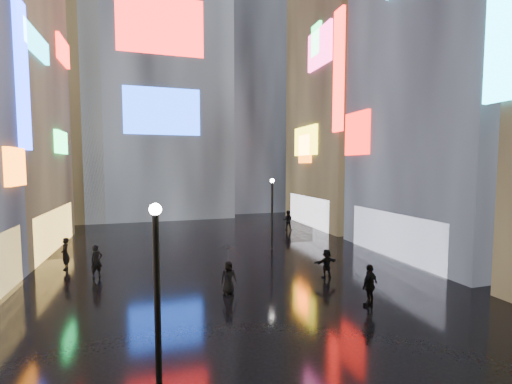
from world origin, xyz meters
name	(u,v)px	position (x,y,z in m)	size (l,w,h in m)	color
ground	(221,259)	(0.00, 20.00, 0.00)	(140.00, 140.00, 0.00)	black
building_right_mid	(460,35)	(15.98, 17.01, 14.99)	(10.28, 13.70, 30.00)	black
building_right_far	(352,90)	(15.98, 30.00, 13.98)	(10.28, 12.00, 28.00)	black
tower_main	(159,47)	(-3.00, 43.97, 21.01)	(16.00, 14.20, 42.00)	black
tower_flank_right	(247,89)	(9.00, 46.00, 17.00)	(12.00, 12.00, 34.00)	black
tower_flank_left	(60,105)	(-14.00, 42.00, 13.00)	(10.00, 10.00, 26.00)	black
lamp_near	(157,294)	(-4.15, 6.77, 2.94)	(0.30, 0.30, 5.20)	black
lamp_far	(272,210)	(4.08, 21.38, 2.94)	(0.30, 0.30, 5.20)	black
pedestrian_3	(370,285)	(4.75, 10.60, 0.93)	(1.09, 0.45, 1.85)	black
pedestrian_4	(229,277)	(-0.81, 13.85, 0.78)	(0.76, 0.49, 1.55)	black
pedestrian_5	(326,263)	(4.81, 14.57, 0.79)	(1.46, 0.46, 1.57)	black
pedestrian_6	(97,261)	(-7.23, 18.29, 0.89)	(0.65, 0.43, 1.78)	black
pedestrian_7	(288,220)	(8.09, 28.20, 0.94)	(0.92, 0.71, 1.88)	black
umbrella_2	(228,253)	(-0.81, 13.85, 1.96)	(0.88, 0.90, 0.81)	black
pedestrian_8	(65,254)	(-9.22, 20.39, 0.94)	(0.69, 0.45, 1.89)	black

